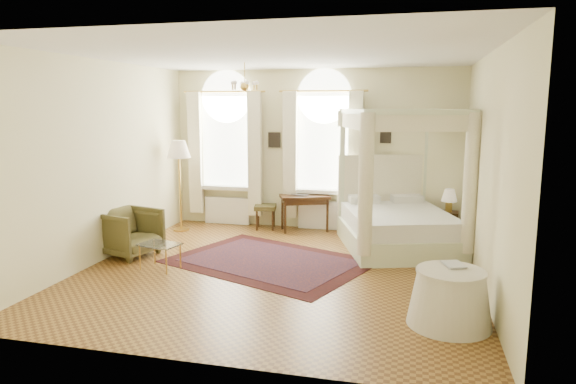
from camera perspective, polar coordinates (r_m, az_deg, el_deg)
name	(u,v)px	position (r m, az deg, el deg)	size (l,w,h in m)	color
ground	(278,271)	(8.13, -1.16, -8.78)	(6.00, 6.00, 0.00)	olive
room_walls	(277,145)	(7.74, -1.21, 5.27)	(6.00, 6.00, 6.00)	#F4EABA
window_left	(226,156)	(11.09, -6.90, 3.95)	(1.62, 0.27, 3.29)	white
window_right	(323,159)	(10.54, 3.88, 3.71)	(1.62, 0.27, 3.29)	white
chandelier	(245,85)	(9.13, -4.84, 11.72)	(0.51, 0.45, 0.50)	#BB943E
wall_pictures	(318,139)	(10.62, 3.39, 5.94)	(2.54, 0.03, 0.39)	black
canopy_bed	(398,218)	(9.43, 12.13, -2.83)	(2.47, 2.75, 2.50)	beige
nightstand	(448,225)	(10.44, 17.31, -3.55)	(0.38, 0.34, 0.54)	#3D2410
nightstand_lamp	(449,197)	(10.33, 17.48, -0.51)	(0.30, 0.30, 0.44)	#BB943E
writing_desk	(305,200)	(10.55, 1.87, -0.94)	(1.11, 0.86, 0.74)	#3D2410
laptop	(300,195)	(10.50, 1.33, -0.31)	(0.36, 0.23, 0.03)	black
stool	(265,209)	(10.75, -2.53, -1.90)	(0.52, 0.52, 0.51)	#433D1D
armchair	(130,232)	(9.26, -17.19, -4.31)	(0.87, 0.89, 0.81)	#4A4320
coffee_table	(160,246)	(8.37, -14.06, -5.87)	(0.68, 0.54, 0.41)	white
floor_lamp	(179,154)	(10.68, -12.04, 4.16)	(0.48, 0.48, 1.86)	#BB943E
oriental_rug	(269,261)	(8.60, -2.08, -7.69)	(3.72, 3.23, 0.01)	#390E0D
side_table	(450,298)	(6.44, 17.52, -11.17)	(0.98, 0.98, 0.67)	white
book	(445,265)	(6.46, 17.00, -7.76)	(0.22, 0.30, 0.03)	black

